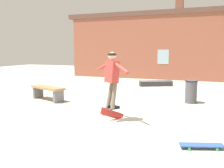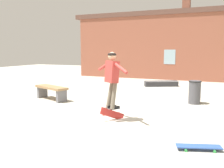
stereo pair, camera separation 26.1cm
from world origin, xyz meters
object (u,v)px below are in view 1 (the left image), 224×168
Objects in this scene: park_bench at (48,91)px; skater at (112,75)px; skateboard_flipping at (112,114)px; skate_ledge at (156,83)px; trash_bin at (191,91)px; skateboard_resting at (202,145)px.

skater is at bearing -7.29° from park_bench.
park_bench reaches higher than skateboard_flipping.
skateboard_flipping is (0.22, -6.74, 0.02)m from skate_ledge.
skate_ledge is 4.23m from trash_bin.
trash_bin reaches higher than skate_ledge.
skateboard_resting is (5.53, -2.79, -0.30)m from park_bench.
park_bench is 2.33× the size of skateboard_flipping.
skateboard_resting is at bearing -85.59° from skateboard_flipping.
park_bench is 1.09× the size of skater.
trash_bin is 1.17× the size of skateboard_flipping.
skateboard_flipping reaches higher than skateboard_resting.
trash_bin reaches higher than skateboard_flipping.
skate_ledge is at bearing -91.33° from skateboard_resting.
park_bench is 6.20m from skateboard_resting.
trash_bin is at bearing -102.04° from skateboard_resting.
skate_ledge is 1.98× the size of skateboard_resting.
trash_bin is (5.01, 1.44, 0.06)m from park_bench.
skateboard_flipping is (3.22, -1.59, -0.20)m from park_bench.
skateboard_resting is at bearing -83.72° from skater.
skater is (-1.76, -3.11, 0.79)m from trash_bin.
skateboard_flipping is (-1.79, -3.03, -0.27)m from trash_bin.
trash_bin is 4.28m from skateboard_resting.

